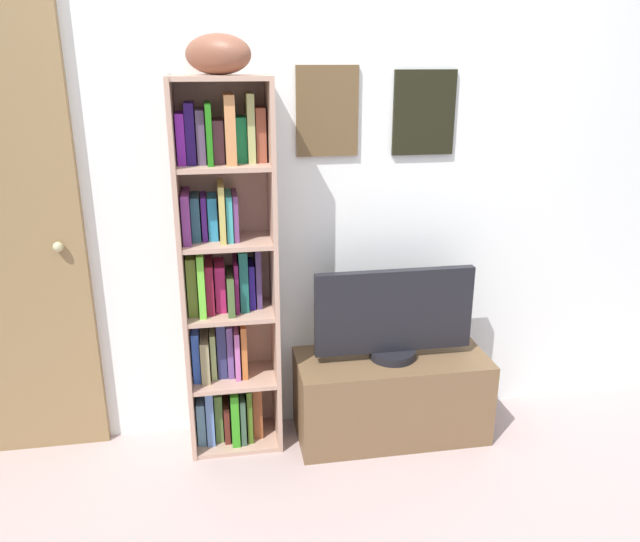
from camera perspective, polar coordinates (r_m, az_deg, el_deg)
name	(u,v)px	position (r m, az deg, el deg)	size (l,w,h in m)	color
back_wall	(317,179)	(2.91, -0.28, 8.39)	(4.80, 0.08, 2.47)	silver
bookshelf	(225,280)	(2.84, -8.71, -0.77)	(0.42, 0.28, 1.70)	tan
football	(218,54)	(2.65, -9.32, 18.96)	(0.29, 0.16, 0.16)	brown
tv_stand	(391,396)	(3.13, 6.50, -11.25)	(0.92, 0.40, 0.41)	brown
television	(394,316)	(2.94, 6.79, -4.07)	(0.75, 0.22, 0.44)	black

